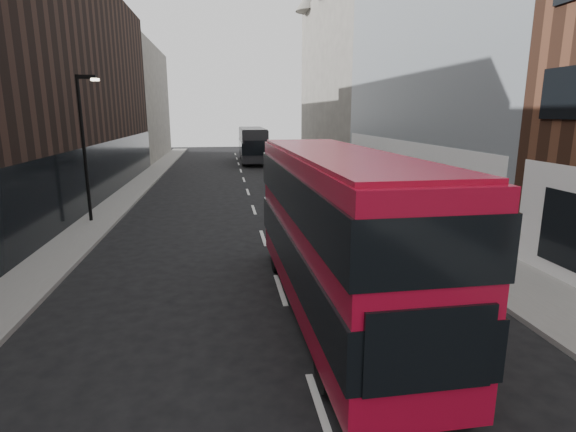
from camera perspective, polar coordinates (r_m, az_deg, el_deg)
name	(u,v)px	position (r m, az deg, el deg)	size (l,w,h in m)	color
sidewalk_right	(356,191)	(31.88, 8.59, 3.19)	(3.00, 80.00, 0.15)	slate
sidewalk_left	(126,196)	(31.19, -19.86, 2.35)	(2.00, 80.00, 0.15)	slate
building_modern_block	(448,33)	(29.53, 19.62, 21.01)	(5.03, 22.00, 20.00)	#9CA1A6
building_victorian	(343,72)	(50.95, 6.95, 17.65)	(6.50, 24.00, 21.00)	#645F58
building_left_mid	(82,90)	(36.46, -24.70, 14.33)	(5.00, 24.00, 14.00)	black
building_left_far	(138,104)	(57.93, -18.53, 13.39)	(5.00, 20.00, 13.00)	#645F58
street_lamp	(85,139)	(24.02, -24.40, 8.91)	(1.06, 0.22, 7.00)	black
red_bus	(335,226)	(12.00, 6.00, -1.23)	(2.82, 11.08, 4.45)	maroon
grey_bus	(252,144)	(50.95, -4.55, 9.11)	(2.87, 11.76, 3.78)	black
car_a	(317,201)	(24.46, 3.72, 1.94)	(1.74, 4.32, 1.47)	black
car_b	(316,192)	(27.42, 3.60, 3.05)	(1.48, 4.23, 1.39)	gray
car_c	(290,180)	(31.99, 0.25, 4.56)	(2.04, 5.03, 1.46)	black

